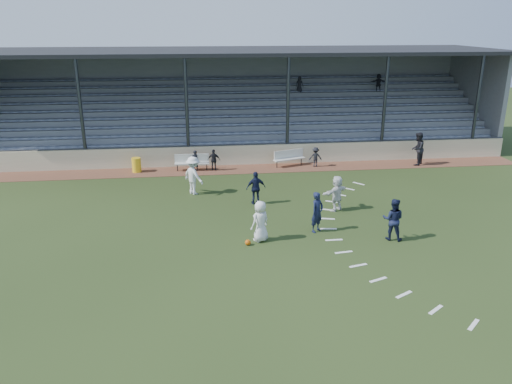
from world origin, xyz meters
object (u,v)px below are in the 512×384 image
Objects in this scene: bench_left at (192,161)px; player_white_lead at (260,221)px; trash_bin at (136,165)px; football at (248,242)px; official at (418,149)px; player_navy_lead at (317,212)px; bench_right at (289,156)px.

player_white_lead is (2.73, -10.33, 0.25)m from bench_left.
trash_bin is 3.68× the size of football.
bench_left is 8.83× the size of football.
football is 0.11× the size of official.
football is 0.13× the size of player_navy_lead.
player_navy_lead reaches higher than trash_bin.
bench_left is 10.93m from football.
bench_left is 1.20× the size of player_white_lead.
trash_bin is (-3.19, -0.01, -0.15)m from bench_left.
football is (5.38, -10.69, -0.32)m from trash_bin.
bench_right is 1.01× the size of official.
bench_right reaches higher than trash_bin.
football is at bearing 0.89° from player_white_lead.
bench_left is 0.99× the size of bench_right.
bench_left is 1.01× the size of official.
bench_right is 2.41× the size of trash_bin.
official is at bearing -170.99° from player_white_lead.
football is 3.24m from player_navy_lead.
football is at bearing -77.50° from bench_left.
player_navy_lead is at bearing 18.95° from football.
player_white_lead is (0.54, 0.37, 0.72)m from football.
trash_bin is 12.79m from player_navy_lead.
official is at bearing -0.98° from bench_left.
player_white_lead is 2.53m from player_navy_lead.
trash_bin is at bearing 92.24° from player_navy_lead.
football is 0.97m from player_white_lead.
player_white_lead is 0.84× the size of official.
bench_right is 1.21× the size of player_white_lead.
player_navy_lead is at bearing -60.95° from bench_left.
bench_left reaches higher than football.
player_navy_lead reaches higher than bench_right.
player_white_lead reaches higher than trash_bin.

